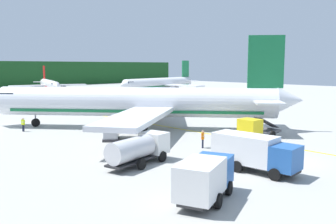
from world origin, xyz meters
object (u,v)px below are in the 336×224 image
at_px(service_truck_baggage, 255,129).
at_px(cargo_container_near, 111,133).
at_px(service_truck_fuel, 139,148).
at_px(service_truck_catering, 254,151).
at_px(airliner_foreground, 139,103).
at_px(service_truck_pushback, 205,177).
at_px(crew_marshaller, 203,138).
at_px(crew_loader_left, 23,123).
at_px(airliner_far_taxiway, 49,84).
at_px(airliner_mid_apron, 161,83).

xyz_separation_m(service_truck_baggage, cargo_container_near, (-11.77, 10.67, -0.30)).
relative_size(service_truck_fuel, service_truck_catering, 0.96).
height_order(airliner_foreground, service_truck_catering, airliner_foreground).
relative_size(service_truck_pushback, crew_marshaller, 3.29).
relative_size(service_truck_baggage, crew_loader_left, 3.49).
xyz_separation_m(airliner_foreground, service_truck_fuel, (-11.30, -13.33, -1.99)).
bearing_deg(service_truck_fuel, crew_marshaller, 1.42).
bearing_deg(airliner_far_taxiway, service_truck_catering, -107.72).
distance_m(service_truck_baggage, cargo_container_near, 15.89).
bearing_deg(airliner_mid_apron, service_truck_fuel, -134.77).
bearing_deg(service_truck_fuel, airliner_mid_apron, 45.23).
height_order(airliner_far_taxiway, service_truck_catering, airliner_far_taxiway).
distance_m(crew_marshaller, crew_loader_left, 23.43).
height_order(airliner_mid_apron, crew_loader_left, airliner_mid_apron).
bearing_deg(crew_loader_left, airliner_far_taxiway, 60.92).
xyz_separation_m(service_truck_baggage, service_truck_pushback, (-18.14, -7.87, 0.30)).
distance_m(service_truck_fuel, crew_loader_left, 21.86).
height_order(airliner_far_taxiway, cargo_container_near, airliner_far_taxiway).
bearing_deg(airliner_mid_apron, airliner_foreground, -135.99).
distance_m(airliner_foreground, service_truck_catering, 22.07).
distance_m(service_truck_pushback, cargo_container_near, 19.61).
height_order(service_truck_catering, service_truck_pushback, service_truck_catering).
bearing_deg(service_truck_pushback, service_truck_fuel, 75.06).
bearing_deg(service_truck_baggage, airliner_far_taxiway, 77.55).
distance_m(service_truck_catering, crew_marshaller, 8.68).
distance_m(airliner_mid_apron, airliner_far_taxiway, 35.57).
xyz_separation_m(service_truck_pushback, crew_loader_left, (1.91, 30.91, -0.47)).
xyz_separation_m(service_truck_fuel, service_truck_baggage, (15.72, -1.19, -0.20)).
xyz_separation_m(airliner_mid_apron, crew_marshaller, (-49.13, -57.83, -1.75)).
xyz_separation_m(airliner_foreground, service_truck_pushback, (-13.71, -22.38, -1.90)).
bearing_deg(service_truck_pushback, service_truck_baggage, 23.44).
height_order(service_truck_fuel, crew_loader_left, service_truck_fuel).
bearing_deg(crew_loader_left, airliner_mid_apron, 31.92).
relative_size(airliner_mid_apron, airliner_far_taxiway, 1.24).
relative_size(airliner_mid_apron, cargo_container_near, 13.96).
distance_m(airliner_foreground, service_truck_baggage, 15.33).
relative_size(cargo_container_near, crew_loader_left, 1.43).
bearing_deg(crew_marshaller, service_truck_fuel, -178.58).
relative_size(airliner_mid_apron, crew_marshaller, 19.44).
height_order(airliner_foreground, service_truck_pushback, airliner_foreground).
distance_m(airliner_foreground, crew_loader_left, 14.75).
bearing_deg(airliner_foreground, airliner_far_taxiway, 71.91).
height_order(service_truck_baggage, cargo_container_near, service_truck_baggage).
height_order(service_truck_fuel, service_truck_catering, service_truck_catering).
height_order(airliner_mid_apron, service_truck_baggage, airliner_mid_apron).
distance_m(airliner_far_taxiway, cargo_container_near, 81.95).
height_order(airliner_far_taxiway, service_truck_fuel, airliner_far_taxiway).
xyz_separation_m(airliner_foreground, crew_marshaller, (-2.84, -13.12, -2.34)).
bearing_deg(crew_marshaller, airliner_foreground, 77.80).
xyz_separation_m(airliner_mid_apron, service_truck_pushback, (-60.00, -67.10, -1.31)).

